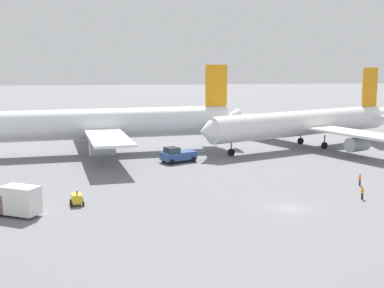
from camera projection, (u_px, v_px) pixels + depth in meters
name	position (u px, v px, depth m)	size (l,w,h in m)	color
ground_plane	(289.00, 208.00, 65.05)	(600.00, 600.00, 0.00)	slate
airliner_at_gate_left	(88.00, 125.00, 101.08)	(60.25, 45.16, 16.51)	white
airliner_being_pushed	(303.00, 124.00, 108.13)	(45.52, 45.85, 15.76)	white
pushback_tug	(178.00, 155.00, 93.42)	(8.85, 5.36, 3.01)	#2D4C8C
gse_gpu_cart_small	(77.00, 199.00, 66.25)	(1.95, 2.35, 1.90)	gold
gse_catering_truck_tall	(16.00, 201.00, 61.70)	(6.28, 4.91, 3.50)	red
ground_crew_marshaller_foreground	(360.00, 180.00, 76.32)	(0.47, 0.36, 1.67)	#2D3351
ground_crew_ramp_agent_by_cones	(362.00, 193.00, 69.03)	(0.44, 0.39, 1.60)	black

